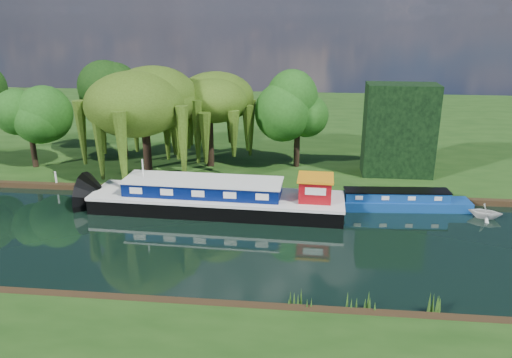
# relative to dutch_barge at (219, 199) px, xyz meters

# --- Properties ---
(ground) EXTENTS (120.00, 120.00, 0.00)m
(ground) POSITION_rel_dutch_barge_xyz_m (-4.67, -4.80, -0.99)
(ground) COLOR black
(far_bank) EXTENTS (120.00, 52.00, 0.45)m
(far_bank) POSITION_rel_dutch_barge_xyz_m (-4.67, 29.20, -0.76)
(far_bank) COLOR #17380F
(far_bank) RESTS_ON ground
(dutch_barge) EXTENTS (18.96, 4.84, 3.98)m
(dutch_barge) POSITION_rel_dutch_barge_xyz_m (0.00, 0.00, 0.00)
(dutch_barge) COLOR black
(dutch_barge) RESTS_ON ground
(narrowboat) EXTENTS (11.21, 2.67, 1.62)m
(narrowboat) POSITION_rel_dutch_barge_xyz_m (13.26, 1.89, -0.41)
(narrowboat) COLOR navy
(narrowboat) RESTS_ON ground
(white_cruiser) EXTENTS (2.74, 2.53, 1.21)m
(white_cruiser) POSITION_rel_dutch_barge_xyz_m (19.45, 0.70, -0.99)
(white_cruiser) COLOR silver
(white_cruiser) RESTS_ON ground
(willow_left) EXTENTS (7.50, 7.50, 8.99)m
(willow_left) POSITION_rel_dutch_barge_xyz_m (-7.35, 6.02, 5.99)
(willow_left) COLOR black
(willow_left) RESTS_ON far_bank
(willow_right) EXTENTS (6.35, 6.35, 7.73)m
(willow_right) POSITION_rel_dutch_barge_xyz_m (-2.60, 9.87, 5.11)
(willow_right) COLOR black
(willow_right) RESTS_ON far_bank
(tree_far_left) EXTENTS (4.46, 4.46, 7.18)m
(tree_far_left) POSITION_rel_dutch_barge_xyz_m (-18.81, 7.76, 4.39)
(tree_far_left) COLOR black
(tree_far_left) RESTS_ON far_bank
(tree_far_mid) EXTENTS (5.24, 5.24, 8.58)m
(tree_far_mid) POSITION_rel_dutch_barge_xyz_m (-11.74, 12.12, 5.38)
(tree_far_mid) COLOR black
(tree_far_mid) RESTS_ON far_bank
(tree_far_right) EXTENTS (4.68, 4.68, 7.65)m
(tree_far_right) POSITION_rel_dutch_barge_xyz_m (5.45, 10.57, 4.74)
(tree_far_right) COLOR black
(tree_far_right) RESTS_ON far_bank
(conifer_hedge) EXTENTS (6.00, 3.00, 8.00)m
(conifer_hedge) POSITION_rel_dutch_barge_xyz_m (14.33, 9.20, 3.46)
(conifer_hedge) COLOR black
(conifer_hedge) RESTS_ON far_bank
(lamppost) EXTENTS (0.36, 0.36, 2.56)m
(lamppost) POSITION_rel_dutch_barge_xyz_m (-4.17, 5.70, 1.43)
(lamppost) COLOR silver
(lamppost) RESTS_ON far_bank
(mooring_posts) EXTENTS (19.16, 0.16, 1.00)m
(mooring_posts) POSITION_rel_dutch_barge_xyz_m (-5.17, 3.60, -0.04)
(mooring_posts) COLOR silver
(mooring_posts) RESTS_ON far_bank
(reeds_near) EXTENTS (33.70, 1.50, 1.10)m
(reeds_near) POSITION_rel_dutch_barge_xyz_m (2.20, -12.37, -0.44)
(reeds_near) COLOR #224D14
(reeds_near) RESTS_ON ground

